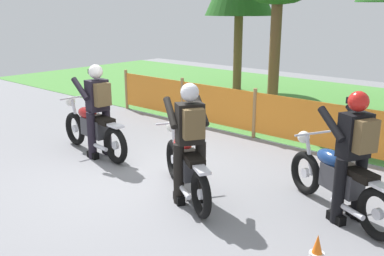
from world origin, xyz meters
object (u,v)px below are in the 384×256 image
object	(u,v)px
motorcycle_lead	(93,128)
motorcycle_third	(338,180)
motorcycle_trailing	(185,165)
rider_third	(354,150)
rider_trailing	(190,137)
rider_lead	(98,106)

from	to	relation	value
motorcycle_lead	motorcycle_third	bearing A→B (deg)	-165.76
motorcycle_trailing	motorcycle_third	distance (m)	2.08
motorcycle_trailing	rider_third	distance (m)	2.28
motorcycle_lead	motorcycle_trailing	size ratio (longest dim) A/B	1.19
motorcycle_lead	rider_trailing	bearing A→B (deg)	178.36
motorcycle_trailing	rider_third	xyz separation A→B (m)	(2.08, 0.80, 0.49)
motorcycle_lead	rider_lead	bearing A→B (deg)	-179.49
motorcycle_lead	motorcycle_third	size ratio (longest dim) A/B	1.13
rider_lead	rider_third	xyz separation A→B (m)	(4.39, 0.57, 0.00)
motorcycle_trailing	rider_third	size ratio (longest dim) A/B	1.05
motorcycle_trailing	rider_trailing	bearing A→B (deg)	-179.49
rider_third	rider_trailing	bearing A→B (deg)	52.74
motorcycle_trailing	rider_trailing	world-z (taller)	rider_trailing
rider_trailing	motorcycle_trailing	bearing A→B (deg)	0.51
motorcycle_trailing	motorcycle_third	bearing A→B (deg)	-122.83
motorcycle_third	rider_trailing	size ratio (longest dim) A/B	1.10
rider_trailing	rider_third	xyz separation A→B (m)	(1.89, 0.91, 0.00)
motorcycle_third	rider_third	size ratio (longest dim) A/B	1.10
motorcycle_third	motorcycle_trailing	bearing A→B (deg)	52.47
motorcycle_lead	rider_lead	xyz separation A→B (m)	(0.23, -0.02, 0.47)
motorcycle_third	rider_trailing	bearing A→B (deg)	57.83
motorcycle_lead	motorcycle_trailing	xyz separation A→B (m)	(2.54, -0.25, -0.02)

